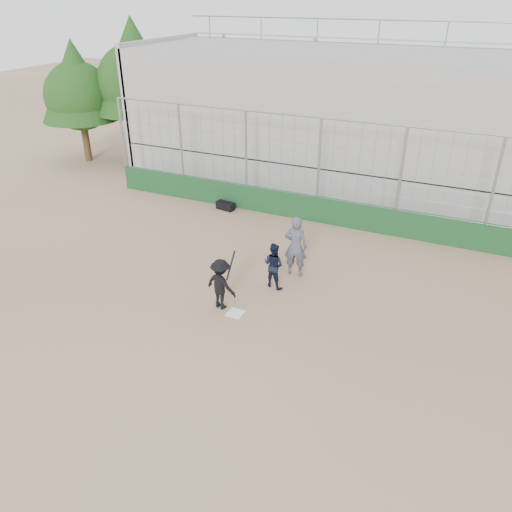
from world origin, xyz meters
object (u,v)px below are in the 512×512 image
at_px(catcher_crouched, 273,272).
at_px(equipment_bag, 225,206).
at_px(umpire, 295,249).
at_px(batter_at_plate, 221,284).

distance_m(catcher_crouched, equipment_bag, 6.33).
bearing_deg(umpire, catcher_crouched, 65.13).
xyz_separation_m(umpire, equipment_bag, (-4.49, 3.80, -0.73)).
relative_size(catcher_crouched, equipment_bag, 1.26).
xyz_separation_m(batter_at_plate, umpire, (1.24, 2.61, 0.14)).
distance_m(umpire, equipment_bag, 5.92).
bearing_deg(umpire, equipment_bag, -46.17).
bearing_deg(catcher_crouched, equipment_bag, 131.08).
height_order(catcher_crouched, umpire, umpire).
xyz_separation_m(batter_at_plate, equipment_bag, (-3.25, 6.40, -0.59)).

